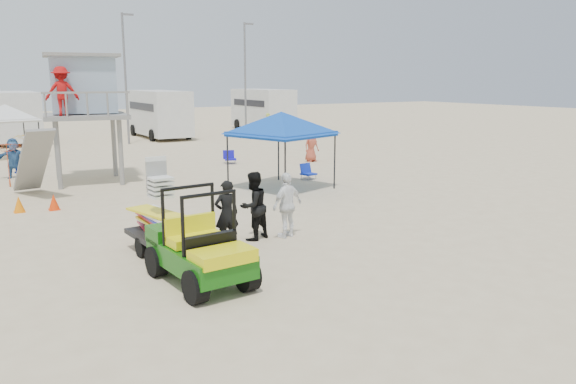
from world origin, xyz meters
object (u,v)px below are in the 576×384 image
lifeguard_tower (81,90)px  canopy_blue (281,116)px  surf_trailer (162,219)px  man_left (227,214)px  utility_cart (199,241)px

lifeguard_tower → canopy_blue: size_ratio=1.30×
surf_trailer → man_left: (1.51, -0.30, 0.01)m
lifeguard_tower → canopy_blue: (5.92, -5.30, -0.91)m
utility_cart → man_left: bearing=53.2°
lifeguard_tower → utility_cart: bearing=-91.8°
utility_cart → surf_trailer: 2.34m
surf_trailer → man_left: 1.54m
surf_trailer → utility_cart: bearing=-90.2°
surf_trailer → canopy_blue: bearing=40.3°
utility_cart → canopy_blue: bearing=50.6°
utility_cart → man_left: (1.52, 2.03, -0.06)m
utility_cart → canopy_blue: (6.32, 7.69, 1.84)m
utility_cart → man_left: 2.54m
surf_trailer → man_left: size_ratio=1.41×
utility_cart → lifeguard_tower: (0.40, 12.99, 2.74)m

